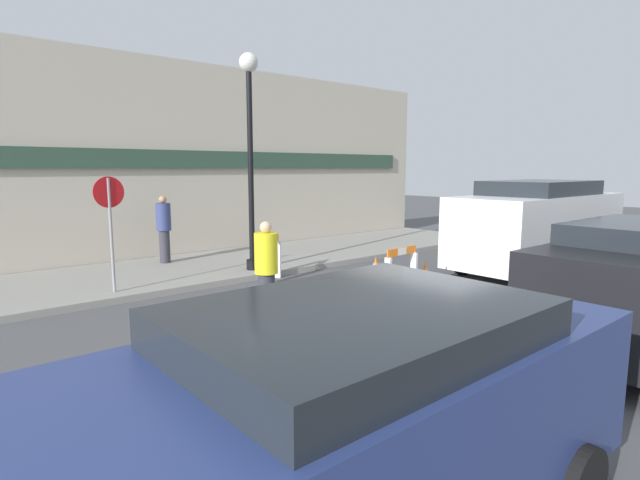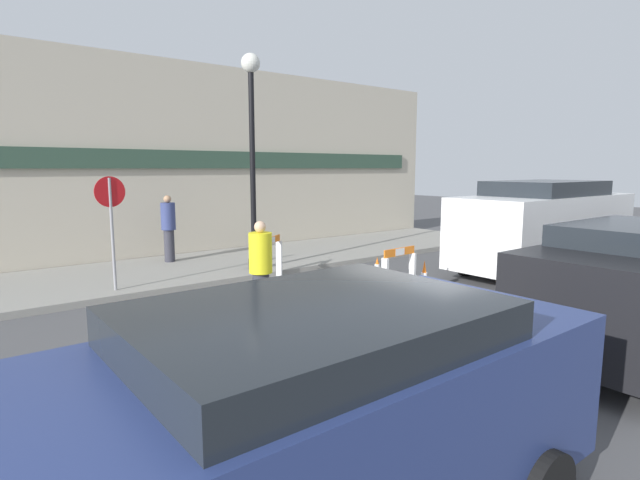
{
  "view_description": "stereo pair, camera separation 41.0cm",
  "coord_description": "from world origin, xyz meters",
  "px_view_note": "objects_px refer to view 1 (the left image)",
  "views": [
    {
      "loc": [
        -6.81,
        -4.97,
        2.57
      ],
      "look_at": [
        0.18,
        3.25,
        1.0
      ],
      "focal_mm": 28.0,
      "sensor_mm": 36.0,
      "label": 1
    },
    {
      "loc": [
        -6.5,
        -5.23,
        2.57
      ],
      "look_at": [
        0.18,
        3.25,
        1.0
      ],
      "focal_mm": 28.0,
      "sensor_mm": 36.0,
      "label": 2
    }
  ],
  "objects_px": {
    "person_pedestrian": "(164,227)",
    "work_van": "(538,222)",
    "parked_car_0": "(358,410)",
    "streetlamp_post": "(250,133)",
    "person_worker": "(266,268)",
    "stop_sign": "(110,215)"
  },
  "relations": [
    {
      "from": "parked_car_0",
      "to": "stop_sign",
      "type": "bearing_deg",
      "value": 83.44
    },
    {
      "from": "person_pedestrian",
      "to": "work_van",
      "type": "height_order",
      "value": "work_van"
    },
    {
      "from": "person_worker",
      "to": "person_pedestrian",
      "type": "distance_m",
      "value": 5.44
    },
    {
      "from": "stop_sign",
      "to": "work_van",
      "type": "distance_m",
      "value": 9.78
    },
    {
      "from": "work_van",
      "to": "person_pedestrian",
      "type": "bearing_deg",
      "value": 136.71
    },
    {
      "from": "person_worker",
      "to": "stop_sign",
      "type": "bearing_deg",
      "value": 95.0
    },
    {
      "from": "stop_sign",
      "to": "person_pedestrian",
      "type": "relative_size",
      "value": 1.31
    },
    {
      "from": "parked_car_0",
      "to": "work_van",
      "type": "xyz_separation_m",
      "value": [
        9.74,
        3.58,
        0.28
      ]
    },
    {
      "from": "person_worker",
      "to": "work_van",
      "type": "distance_m",
      "value": 7.43
    },
    {
      "from": "person_worker",
      "to": "person_pedestrian",
      "type": "relative_size",
      "value": 0.98
    },
    {
      "from": "streetlamp_post",
      "to": "stop_sign",
      "type": "bearing_deg",
      "value": -178.18
    },
    {
      "from": "stop_sign",
      "to": "person_pedestrian",
      "type": "xyz_separation_m",
      "value": [
        2.03,
        2.3,
        -0.59
      ]
    },
    {
      "from": "stop_sign",
      "to": "work_van",
      "type": "bearing_deg",
      "value": 150.52
    },
    {
      "from": "stop_sign",
      "to": "work_van",
      "type": "relative_size",
      "value": 0.42
    },
    {
      "from": "person_worker",
      "to": "parked_car_0",
      "type": "distance_m",
      "value": 5.18
    },
    {
      "from": "person_pedestrian",
      "to": "work_van",
      "type": "xyz_separation_m",
      "value": [
        6.82,
        -6.43,
        0.17
      ]
    },
    {
      "from": "stop_sign",
      "to": "parked_car_0",
      "type": "distance_m",
      "value": 7.78
    },
    {
      "from": "parked_car_0",
      "to": "work_van",
      "type": "bearing_deg",
      "value": 20.16
    },
    {
      "from": "stop_sign",
      "to": "parked_car_0",
      "type": "xyz_separation_m",
      "value": [
        -0.89,
        -7.7,
        -0.7
      ]
    },
    {
      "from": "streetlamp_post",
      "to": "stop_sign",
      "type": "relative_size",
      "value": 2.22
    },
    {
      "from": "streetlamp_post",
      "to": "work_van",
      "type": "relative_size",
      "value": 0.94
    },
    {
      "from": "parked_car_0",
      "to": "work_van",
      "type": "height_order",
      "value": "work_van"
    }
  ]
}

